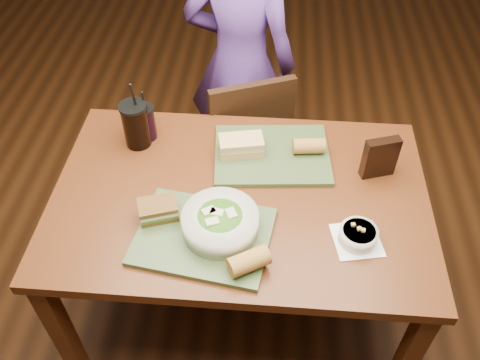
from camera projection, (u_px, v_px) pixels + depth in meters
name	position (u px, v px, depth m)	size (l,w,h in m)	color
ground	(240.00, 306.00, 2.29)	(6.00, 6.00, 0.00)	#381C0B
dining_table	(240.00, 211.00, 1.82)	(1.30, 0.85, 0.75)	#522610
chair_far	(253.00, 141.00, 2.36)	(0.48, 0.49, 0.85)	black
diner	(240.00, 64.00, 2.37)	(0.53, 0.35, 1.44)	#543084
tray_near	(203.00, 236.00, 1.62)	(0.42, 0.32, 0.02)	#394D29
tray_far	(272.00, 155.00, 1.88)	(0.42, 0.32, 0.02)	#394D29
salad_bowl	(220.00, 221.00, 1.59)	(0.24, 0.24, 0.08)	silver
soup_bowl	(358.00, 235.00, 1.59)	(0.17, 0.17, 0.06)	white
sandwich_near	(158.00, 210.00, 1.64)	(0.14, 0.12, 0.06)	#593819
sandwich_far	(241.00, 145.00, 1.85)	(0.17, 0.12, 0.06)	tan
baguette_near	(249.00, 261.00, 1.50)	(0.06, 0.06, 0.12)	#AD7533
baguette_far	(309.00, 146.00, 1.86)	(0.06, 0.06, 0.11)	#AD7533
cup_cola	(136.00, 125.00, 1.87)	(0.10, 0.10, 0.28)	black
cup_berry	(145.00, 122.00, 1.91)	(0.08, 0.08, 0.22)	black
chip_bag	(380.00, 158.00, 1.77)	(0.12, 0.04, 0.16)	black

